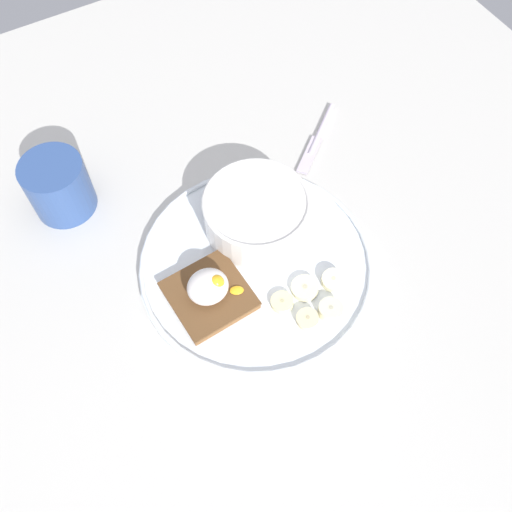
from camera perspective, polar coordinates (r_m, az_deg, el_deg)
ground_plane at (r=74.04cm, az=-0.00°, el=-1.55°), size 120.00×120.00×2.00cm
plate at (r=72.47cm, az=-0.00°, el=-0.87°), size 29.75×29.75×1.60cm
oatmeal_bowl at (r=72.94cm, az=0.04°, el=4.33°), size 13.70×13.70×5.63cm
toast_slice at (r=69.62cm, az=-4.71°, el=-3.93°), size 9.80×9.80×1.37cm
poached_egg at (r=67.51cm, az=-4.74°, el=-3.04°), size 6.63×4.63×3.54cm
banana_slice_front at (r=69.48cm, az=2.90°, el=-4.49°), size 3.64×3.68×1.06cm
banana_slice_left at (r=68.57cm, az=5.17°, el=-6.30°), size 3.63×3.60×1.22cm
banana_slice_back at (r=70.38cm, az=4.90°, el=-3.21°), size 4.70×4.68×1.12cm
banana_slice_right at (r=69.17cm, az=7.46°, el=-5.37°), size 4.15×4.19×1.60cm
banana_slice_inner at (r=71.08cm, az=7.71°, el=-2.41°), size 3.63×3.72×1.52cm
coffee_mug at (r=79.42cm, az=-19.17°, el=6.64°), size 8.26×8.26×8.08cm
knife at (r=85.81cm, az=6.15°, el=11.67°), size 11.59×9.68×0.80cm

